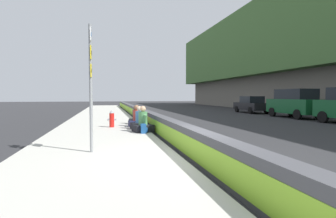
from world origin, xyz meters
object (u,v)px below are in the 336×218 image
at_px(seated_person_middle, 139,122).
at_px(backpack, 144,129).
at_px(seated_person_foreground, 143,124).
at_px(seated_person_rear, 137,120).
at_px(parked_car_third, 295,103).
at_px(seated_person_far, 136,118).
at_px(parked_car_fourth, 251,104).
at_px(fire_hydrant, 112,118).
at_px(route_sign_post, 91,78).

distance_m(seated_person_middle, backpack, 1.55).
height_order(seated_person_foreground, backpack, seated_person_foreground).
xyz_separation_m(seated_person_rear, parked_car_third, (4.50, -13.05, 0.69)).
distance_m(seated_person_far, parked_car_fourth, 15.95).
bearing_deg(seated_person_far, seated_person_rear, 176.11).
distance_m(parked_car_third, parked_car_fourth, 6.30).
bearing_deg(parked_car_third, fire_hydrant, 107.64).
xyz_separation_m(backpack, parked_car_fourth, (13.44, -12.91, 0.53)).
xyz_separation_m(route_sign_post, seated_person_rear, (6.16, -1.96, -1.74)).
bearing_deg(route_sign_post, backpack, -29.15).
bearing_deg(seated_person_foreground, seated_person_middle, 1.40).
xyz_separation_m(seated_person_middle, backpack, (-1.54, 0.01, -0.15)).
bearing_deg(seated_person_foreground, route_sign_post, 153.35).
xyz_separation_m(seated_person_foreground, seated_person_rear, (2.19, 0.04, -0.01)).
bearing_deg(seated_person_far, seated_person_middle, 178.18).
relative_size(seated_person_rear, seated_person_far, 1.07).
relative_size(seated_person_rear, backpack, 2.81).
bearing_deg(route_sign_post, parked_car_fourth, -41.25).
bearing_deg(parked_car_fourth, seated_person_middle, 132.70).
height_order(backpack, parked_car_fourth, parked_car_fourth).
bearing_deg(parked_car_fourth, parked_car_third, -178.68).
xyz_separation_m(route_sign_post, backpack, (3.51, -1.96, -1.90)).
height_order(seated_person_far, backpack, seated_person_far).
xyz_separation_m(seated_person_rear, seated_person_far, (1.30, -0.09, -0.02)).
relative_size(fire_hydrant, seated_person_middle, 0.80).
xyz_separation_m(route_sign_post, fire_hydrant, (6.10, -0.68, -1.65)).
bearing_deg(parked_car_third, route_sign_post, 125.38).
height_order(route_sign_post, parked_car_fourth, route_sign_post).
bearing_deg(backpack, seated_person_foreground, -4.54).
xyz_separation_m(route_sign_post, seated_person_foreground, (3.98, -2.00, -1.73)).
bearing_deg(backpack, seated_person_far, -1.27).
height_order(seated_person_rear, backpack, seated_person_rear).
bearing_deg(parked_car_fourth, seated_person_rear, 129.89).
height_order(route_sign_post, backpack, route_sign_post).
xyz_separation_m(seated_person_middle, parked_car_third, (5.61, -13.04, 0.70)).
bearing_deg(parked_car_third, parked_car_fourth, 1.32).
height_order(route_sign_post, seated_person_foreground, route_sign_post).
relative_size(seated_person_far, parked_car_fourth, 0.23).
distance_m(route_sign_post, seated_person_foreground, 4.77).
xyz_separation_m(seated_person_rear, backpack, (-2.65, -0.00, -0.16)).
height_order(parked_car_third, parked_car_fourth, parked_car_third).
height_order(fire_hydrant, parked_car_third, parked_car_third).
bearing_deg(seated_person_foreground, seated_person_far, -0.83).
bearing_deg(fire_hydrant, route_sign_post, 173.66).
bearing_deg(seated_person_middle, seated_person_rear, 0.62).
distance_m(seated_person_foreground, parked_car_fourth, 18.28).
relative_size(seated_person_foreground, seated_person_middle, 1.05).
xyz_separation_m(fire_hydrant, seated_person_foreground, (-2.12, -1.32, -0.09)).
relative_size(route_sign_post, seated_person_foreground, 3.12).
xyz_separation_m(seated_person_middle, seated_person_rear, (1.11, 0.01, 0.01)).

